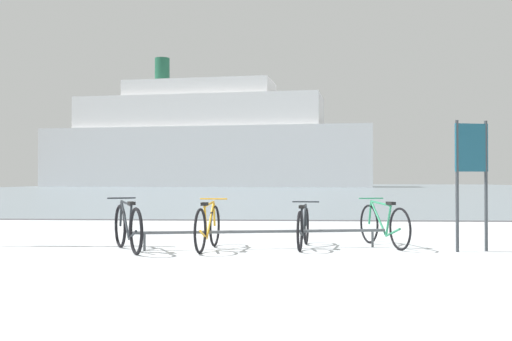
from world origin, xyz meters
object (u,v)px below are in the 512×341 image
bicycle_0 (128,227)px  bicycle_3 (384,225)px  info_sign (471,162)px  bicycle_1 (208,227)px  ferry_ship (206,143)px  bicycle_2 (303,227)px

bicycle_0 → bicycle_3: bearing=11.7°
info_sign → bicycle_0: bearing=-177.3°
bicycle_1 → bicycle_3: bearing=12.3°
ferry_ship → bicycle_3: bearing=-79.7°
bicycle_0 → bicycle_2: 2.83m
bicycle_0 → bicycle_1: (1.23, 0.23, -0.01)m
bicycle_1 → info_sign: (4.14, 0.03, 1.03)m
bicycle_1 → ferry_ship: (-11.37, 79.18, 6.17)m
bicycle_0 → ferry_ship: 80.28m
bicycle_2 → ferry_ship: ferry_ship is taller
bicycle_0 → info_sign: info_sign is taller
bicycle_3 → ferry_ship: (-14.25, 78.55, 6.17)m
bicycle_3 → info_sign: (1.27, -0.60, 1.03)m
bicycle_1 → bicycle_3: (2.87, 0.63, -0.00)m
bicycle_2 → bicycle_3: size_ratio=0.99×
bicycle_3 → info_sign: 1.74m
bicycle_0 → info_sign: (5.38, 0.25, 1.02)m
info_sign → ferry_ship: 80.82m
bicycle_2 → info_sign: bearing=-8.0°
bicycle_0 → bicycle_3: 4.20m
bicycle_1 → bicycle_2: (1.53, 0.39, -0.03)m
bicycle_0 → bicycle_1: bicycle_0 is taller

